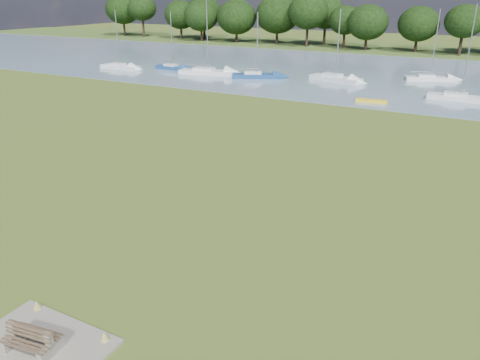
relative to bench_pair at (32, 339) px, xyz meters
The scene contains 13 objects.
ground 14.01m from the bench_pair, 90.00° to the left, with size 220.00×220.00×0.00m, color olive.
river 56.00m from the bench_pair, 90.00° to the left, with size 220.00×40.00×0.10m, color gray.
far_bank 86.00m from the bench_pair, 90.00° to the left, with size 220.00×20.00×0.40m, color #4C6626.
concrete_pad 0.41m from the bench_pair, behind, with size 4.20×3.20×0.10m, color gray.
bench_pair is the anchor object (origin of this frame).
kayak 38.67m from the bench_pair, 88.82° to the left, with size 2.96×0.69×0.30m, color yellow.
sailboat_0 48.24m from the bench_pair, 108.32° to the left, with size 6.22×4.07×7.74m.
sailboat_1 54.50m from the bench_pair, 121.35° to the left, with size 5.10×1.50×7.55m.
sailboat_2 50.40m from the bench_pair, 115.88° to the left, with size 7.75×3.54×9.91m.
sailboat_3 48.79m from the bench_pair, 96.98° to the left, with size 6.72×3.40×8.16m.
sailboat_5 44.46m from the bench_pair, 79.33° to the left, with size 6.18×1.75×8.97m.
sailboat_7 54.19m from the bench_pair, 85.71° to the left, with size 5.95×3.57×8.17m.
sailboat_8 56.06m from the bench_pair, 128.96° to the left, with size 6.00×1.74×7.72m.
Camera 1 is at (10.64, -20.84, 10.00)m, focal length 35.00 mm.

